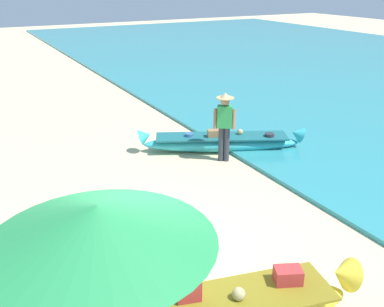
{
  "coord_description": "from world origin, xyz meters",
  "views": [
    {
      "loc": [
        -2.24,
        -5.24,
        4.38
      ],
      "look_at": [
        1.87,
        2.38,
        0.9
      ],
      "focal_mm": 41.33,
      "sensor_mm": 36.0,
      "label": 1
    }
  ],
  "objects": [
    {
      "name": "person_tourist_customer",
      "position": [
        -0.79,
        -0.8,
        0.91
      ],
      "size": [
        0.53,
        0.53,
        1.61
      ],
      "color": "#3D5BA8",
      "rests_on": "ground"
    },
    {
      "name": "patio_umbrella_large",
      "position": [
        -1.23,
        -1.38,
        2.05
      ],
      "size": [
        2.44,
        2.44,
        2.27
      ],
      "color": "#B7B7BC",
      "rests_on": "ground"
    },
    {
      "name": "boat_cyan_midground",
      "position": [
        3.74,
        4.17,
        0.24
      ],
      "size": [
        4.21,
        2.46,
        0.7
      ],
      "color": "#33B2BC",
      "rests_on": "ground"
    },
    {
      "name": "ground_plane",
      "position": [
        0.0,
        0.0,
        0.0
      ],
      "size": [
        80.0,
        80.0,
        0.0
      ],
      "primitive_type": "plane",
      "color": "beige"
    },
    {
      "name": "person_vendor_hatted",
      "position": [
        3.42,
        3.55,
        1.03
      ],
      "size": [
        0.56,
        0.47,
        1.78
      ],
      "color": "#333842",
      "rests_on": "ground"
    }
  ]
}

